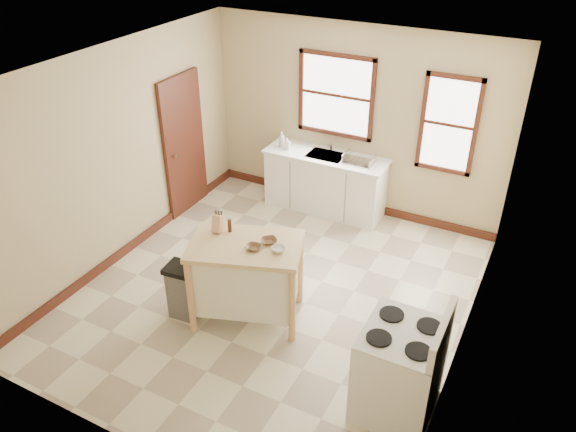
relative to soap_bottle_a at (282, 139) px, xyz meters
The scene contains 23 objects.
floor 2.62m from the soap_bottle_a, 64.66° to the right, with size 5.00×5.00×0.00m, color beige.
ceiling 2.98m from the soap_bottle_a, 64.66° to the right, with size 5.00×5.00×0.00m, color white.
wall_back 1.14m from the soap_bottle_a, 17.39° to the left, with size 4.50×0.04×2.80m, color tan.
wall_left 2.52m from the soap_bottle_a, 119.24° to the right, with size 0.04×5.00×2.80m, color tan.
wall_right 3.95m from the soap_bottle_a, 33.57° to the right, with size 0.04×5.00×2.80m, color tan.
window_main 1.06m from the soap_bottle_a, 22.51° to the left, with size 1.17×0.06×1.22m, color #3B1E10, non-canonical shape.
window_side 2.47m from the soap_bottle_a, ahead, with size 0.77×0.06×1.37m, color #3B1E10, non-canonical shape.
door_left 1.47m from the soap_bottle_a, 143.35° to the right, with size 0.06×0.90×2.10m, color #3B1E10.
baseboard_back 1.45m from the soap_bottle_a, 15.86° to the left, with size 4.50×0.04×0.12m, color #3B1E10.
baseboard_left 2.67m from the soap_bottle_a, 118.64° to the right, with size 0.04×5.00×0.12m, color #3B1E10.
sink_counter 0.93m from the soap_bottle_a, ahead, with size 1.86×0.62×0.92m, color white, non-canonical shape.
faucet 0.76m from the soap_bottle_a, 15.51° to the left, with size 0.03×0.03×0.22m, color silver.
soap_bottle_a is the anchor object (origin of this frame).
soap_bottle_b 0.13m from the soap_bottle_a, 21.81° to the right, with size 0.08×0.08×0.18m, color #B2B2B2.
dish_rack 1.26m from the soap_bottle_a, ahead, with size 0.44×0.33×0.11m, color silver, non-canonical shape.
kitchen_island 2.89m from the soap_bottle_a, 70.19° to the right, with size 1.23×0.78×1.01m, color tan, non-canonical shape.
knife_block 2.65m from the soap_bottle_a, 77.85° to the right, with size 0.10×0.10×0.20m, color tan, non-canonical shape.
pepper_grinder 2.62m from the soap_bottle_a, 75.04° to the right, with size 0.04×0.04×0.15m, color #401E11.
bowl_a 2.93m from the soap_bottle_a, 68.08° to the right, with size 0.16×0.16×0.04m, color brown.
bowl_b 2.79m from the soap_bottle_a, 64.95° to the right, with size 0.17×0.17×0.04m, color brown.
bowl_c 2.95m from the soap_bottle_a, 62.81° to the right, with size 0.15×0.15×0.05m, color silver.
trash_bin 3.09m from the soap_bottle_a, 84.32° to the right, with size 0.36×0.30×0.69m, color slate, non-canonical shape.
gas_stove 4.33m from the soap_bottle_a, 47.42° to the right, with size 0.77×0.78×1.23m, color white, non-canonical shape.
Camera 1 is at (2.69, -4.80, 4.42)m, focal length 35.00 mm.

